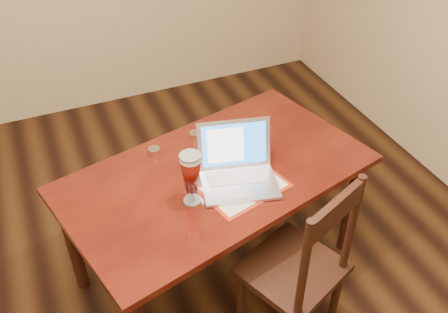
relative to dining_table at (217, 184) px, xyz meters
name	(u,v)px	position (x,y,z in m)	size (l,w,h in m)	color
room_shell	(107,25)	(-0.50, -0.45, 1.12)	(4.51, 5.01, 2.71)	tan
dining_table	(217,184)	(0.00, 0.00, 0.00)	(1.69, 1.21, 0.99)	#54170B
dining_chair	(299,269)	(0.19, -0.53, -0.17)	(0.55, 0.54, 1.01)	black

